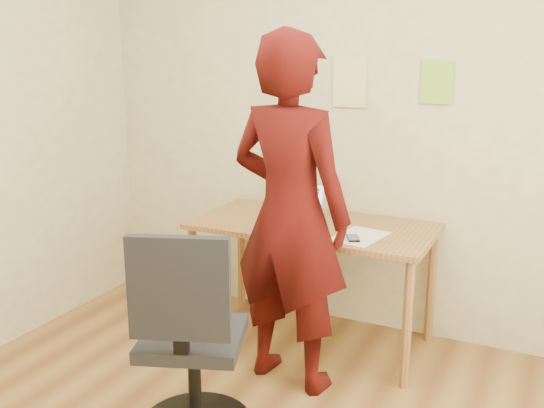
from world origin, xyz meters
The scene contains 10 objects.
room centered at (0.00, 0.00, 1.35)m, with size 3.58×3.58×2.78m.
desk centered at (-0.11, 1.38, 0.65)m, with size 1.40×0.70×0.74m.
laptop centered at (-0.24, 1.45, 0.79)m, with size 0.32×0.30×0.21m.
paper_sheet centered at (0.22, 1.26, 0.74)m, with size 0.23×0.33×0.00m, color white.
phone centered at (0.20, 1.19, 0.74)m, with size 0.11×0.14×0.01m.
wall_note_left centered at (-0.42, 1.74, 1.67)m, with size 0.21×0.00×0.30m, color #ECD58D.
wall_note_mid centered at (-0.03, 1.74, 1.54)m, with size 0.21×0.00×0.30m, color #ECD58D.
wall_note_right centered at (0.49, 1.74, 1.55)m, with size 0.18×0.00×0.24m, color #91D630.
office_chair centered at (-0.23, 0.24, 0.43)m, with size 0.57×0.58×1.01m.
person centered at (-0.05, 0.90, 0.92)m, with size 0.67×0.44×1.83m, color #3C0A08.
Camera 1 is at (1.16, -1.80, 1.72)m, focal length 40.00 mm.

